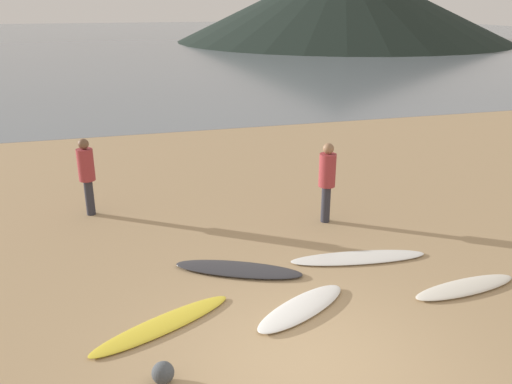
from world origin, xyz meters
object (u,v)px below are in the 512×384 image
at_px(surfboard_1, 238,269).
at_px(surfboard_4, 465,287).
at_px(surfboard_2, 302,308).
at_px(person_1, 327,176).
at_px(beach_rock_near, 163,373).
at_px(surfboard_0, 163,324).
at_px(person_0, 86,171).
at_px(surfboard_3, 358,258).

relative_size(surfboard_1, surfboard_4, 1.16).
xyz_separation_m(surfboard_2, person_1, (1.75, 3.21, 1.01)).
bearing_deg(beach_rock_near, surfboard_0, 83.97).
bearing_deg(surfboard_2, beach_rock_near, 176.25).
height_order(surfboard_1, person_0, person_0).
distance_m(surfboard_2, beach_rock_near, 2.55).
distance_m(surfboard_0, surfboard_1, 2.02).
bearing_deg(surfboard_3, beach_rock_near, -140.56).
distance_m(surfboard_0, beach_rock_near, 1.26).
bearing_deg(person_1, beach_rock_near, -27.52).
xyz_separation_m(surfboard_4, person_0, (-6.18, 5.20, 1.01)).
height_order(surfboard_2, person_0, person_0).
distance_m(surfboard_2, surfboard_3, 2.14).
distance_m(surfboard_4, person_1, 3.70).
xyz_separation_m(surfboard_3, person_1, (0.09, 1.85, 1.03)).
bearing_deg(person_0, surfboard_3, -84.27).
relative_size(surfboard_2, surfboard_4, 0.94).
xyz_separation_m(surfboard_2, surfboard_4, (2.91, -0.15, -0.01)).
relative_size(surfboard_1, person_0, 1.31).
relative_size(surfboard_3, person_1, 1.46).
distance_m(surfboard_3, person_0, 6.24).
height_order(surfboard_0, surfboard_2, surfboard_2).
bearing_deg(surfboard_4, surfboard_2, 170.97).
bearing_deg(surfboard_2, person_1, 32.45).
bearing_deg(beach_rock_near, person_1, 46.68).
distance_m(surfboard_1, surfboard_3, 2.32).
relative_size(person_0, beach_rock_near, 6.08).
relative_size(surfboard_0, person_1, 1.34).
bearing_deg(surfboard_0, person_1, 12.38).
distance_m(person_1, beach_rock_near, 5.97).
bearing_deg(surfboard_3, person_1, 94.84).
distance_m(surfboard_3, beach_rock_near, 4.65).
bearing_deg(person_1, surfboard_1, -38.89).
relative_size(surfboard_1, beach_rock_near, 7.99).
distance_m(person_0, beach_rock_near, 6.28).
bearing_deg(person_0, surfboard_2, -104.48).
bearing_deg(surfboard_0, person_0, 77.12).
bearing_deg(surfboard_1, surfboard_3, 22.66).
xyz_separation_m(surfboard_2, person_0, (-3.27, 5.05, 1.00)).
xyz_separation_m(surfboard_0, person_1, (3.92, 3.05, 1.03)).
xyz_separation_m(surfboard_1, surfboard_3, (2.32, -0.15, -0.02)).
bearing_deg(surfboard_3, person_0, 150.84).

